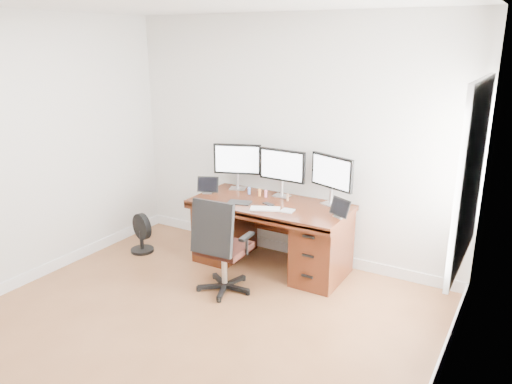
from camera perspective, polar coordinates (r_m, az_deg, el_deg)
The scene contains 19 objects.
ground at distance 4.32m, azimuth -10.55°, elevation -17.35°, with size 4.50×4.50×0.00m, color brown.
back_wall at distance 5.56m, azimuth 3.92°, elevation 5.91°, with size 4.00×0.10×2.70m, color silver.
right_wall at distance 2.98m, azimuth 20.20°, elevation -5.05°, with size 0.10×4.50×2.70m.
desk at distance 5.47m, azimuth 1.75°, elevation -4.62°, with size 1.70×0.80×0.75m.
office_chair at distance 4.97m, azimuth -3.93°, elevation -7.93°, with size 0.58×0.56×0.99m.
floor_fan at distance 6.05m, azimuth -12.99°, elevation -4.66°, with size 0.32×0.27×0.47m.
monitor_left at distance 5.74m, azimuth -2.14°, elevation 3.59°, with size 0.53×0.23×0.53m.
monitor_center at distance 5.46m, azimuth 3.01°, elevation 2.88°, with size 0.55×0.15×0.53m.
monitor_right at distance 5.23m, azimuth 8.66°, elevation 2.06°, with size 0.53×0.23×0.53m.
tablet_left at distance 5.66m, azimuth -5.58°, elevation 0.70°, with size 0.25×0.16×0.19m.
tablet_right at distance 4.94m, azimuth 9.53°, elevation -1.91°, with size 0.24×0.17×0.19m.
keyboard at distance 5.12m, azimuth 1.05°, elevation -1.92°, with size 0.30×0.13×0.01m, color white.
trackpad at distance 5.08m, azimuth 3.61°, elevation -2.14°, with size 0.13×0.13×0.01m, color #BABCC1.
drawing_tablet at distance 5.32m, azimuth -1.90°, elevation -1.20°, with size 0.24×0.16×0.01m, color black.
phone at distance 5.27m, azimuth 1.43°, elevation -1.39°, with size 0.13×0.06×0.01m, color black.
figurine_blue at distance 5.60m, azimuth -0.79°, elevation 0.20°, with size 0.03×0.03×0.09m.
figurine_orange at distance 5.54m, azimuth 0.43°, elevation -0.00°, with size 0.03×0.03×0.09m.
figurine_pink at distance 5.50m, azimuth 1.12°, elevation -0.12°, with size 0.03×0.03×0.09m.
figurine_brown at distance 5.38m, azimuth 3.63°, elevation -0.55°, with size 0.03×0.03×0.09m.
Camera 1 is at (2.41, -2.64, 2.42)m, focal length 35.00 mm.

